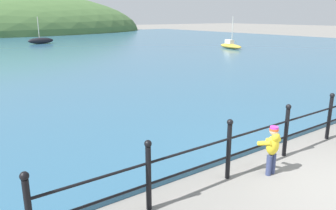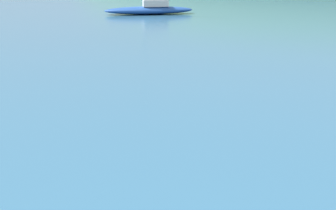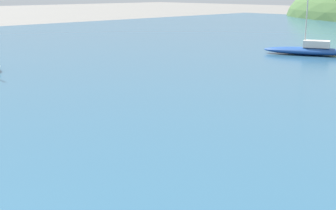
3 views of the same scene
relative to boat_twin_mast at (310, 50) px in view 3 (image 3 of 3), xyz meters
name	(u,v)px [view 3 (image 3 of 3)]	position (x,y,z in m)	size (l,w,h in m)	color
boat_twin_mast	(310,50)	(0.00, 0.00, 0.00)	(5.06, 3.24, 5.89)	#1E4793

